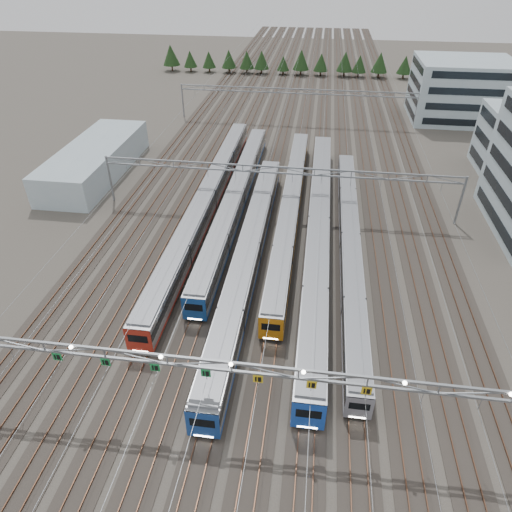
# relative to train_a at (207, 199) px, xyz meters

# --- Properties ---
(ground) EXTENTS (400.00, 400.00, 0.00)m
(ground) POSITION_rel_train_a_xyz_m (11.25, -38.44, -2.17)
(ground) COLOR #47423A
(ground) RESTS_ON ground
(track_bed) EXTENTS (54.00, 260.00, 5.42)m
(track_bed) POSITION_rel_train_a_xyz_m (11.25, 61.56, -0.68)
(track_bed) COLOR #2D2823
(track_bed) RESTS_ON ground
(train_a) EXTENTS (2.94, 64.16, 3.83)m
(train_a) POSITION_rel_train_a_xyz_m (0.00, 0.00, 0.00)
(train_a) COLOR black
(train_a) RESTS_ON ground
(train_b) EXTENTS (2.88, 55.69, 3.75)m
(train_b) POSITION_rel_train_a_xyz_m (4.50, 1.42, -0.04)
(train_b) COLOR black
(train_b) RESTS_ON ground
(train_c) EXTENTS (3.03, 53.51, 3.95)m
(train_c) POSITION_rel_train_a_xyz_m (9.00, -14.26, 0.06)
(train_c) COLOR black
(train_c) RESTS_ON ground
(train_d) EXTENTS (2.78, 56.52, 3.62)m
(train_d) POSITION_rel_train_a_xyz_m (13.50, -0.04, -0.11)
(train_d) COLOR black
(train_d) RESTS_ON ground
(train_e) EXTENTS (3.08, 64.85, 4.01)m
(train_e) POSITION_rel_train_a_xyz_m (18.00, -6.45, 0.09)
(train_e) COLOR black
(train_e) RESTS_ON ground
(train_f) EXTENTS (2.58, 55.75, 3.35)m
(train_f) POSITION_rel_train_a_xyz_m (22.50, -9.27, -0.24)
(train_f) COLOR black
(train_f) RESTS_ON ground
(gantry_near) EXTENTS (56.36, 0.61, 8.08)m
(gantry_near) POSITION_rel_train_a_xyz_m (11.20, -38.56, 4.92)
(gantry_near) COLOR gray
(gantry_near) RESTS_ON ground
(gantry_mid) EXTENTS (56.36, 0.36, 8.00)m
(gantry_mid) POSITION_rel_train_a_xyz_m (11.25, 1.56, 4.22)
(gantry_mid) COLOR gray
(gantry_mid) RESTS_ON ground
(gantry_far) EXTENTS (56.36, 0.36, 8.00)m
(gantry_far) POSITION_rel_train_a_xyz_m (11.25, 46.56, 4.22)
(gantry_far) COLOR gray
(gantry_far) RESTS_ON ground
(depot_bldg_north) EXTENTS (22.00, 18.00, 13.76)m
(depot_bldg_north) POSITION_rel_train_a_xyz_m (50.16, 54.66, 4.71)
(depot_bldg_north) COLOR #A7BEC7
(depot_bldg_north) RESTS_ON ground
(west_shed) EXTENTS (10.00, 30.00, 5.39)m
(west_shed) POSITION_rel_train_a_xyz_m (-24.07, 11.56, 0.53)
(west_shed) COLOR #A7BEC7
(west_shed) RESTS_ON ground
(treeline) EXTENTS (106.40, 5.60, 7.02)m
(treeline) POSITION_rel_train_a_xyz_m (16.65, 93.12, 2.07)
(treeline) COLOR #332114
(treeline) RESTS_ON ground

